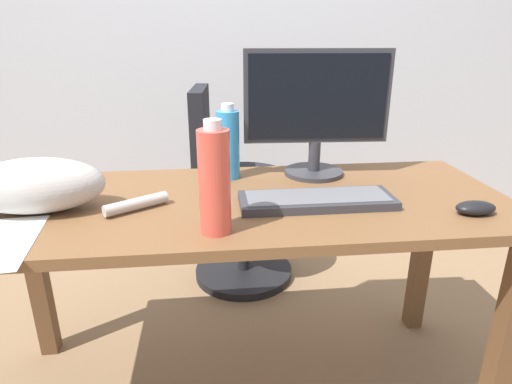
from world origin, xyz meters
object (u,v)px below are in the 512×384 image
(monitor, at_px, (317,109))
(office_chair, at_px, (232,201))
(water_bottle, at_px, (228,144))
(cat, at_px, (26,184))
(spray_bottle, at_px, (214,181))
(keyboard, at_px, (317,200))
(computer_mouse, at_px, (476,208))

(monitor, bearing_deg, office_chair, 115.98)
(monitor, distance_m, water_bottle, 0.31)
(cat, distance_m, spray_bottle, 0.53)
(keyboard, distance_m, spray_bottle, 0.34)
(keyboard, distance_m, computer_mouse, 0.42)
(keyboard, relative_size, water_bottle, 1.77)
(office_chair, bearing_deg, computer_mouse, -56.36)
(computer_mouse, xyz_separation_m, spray_bottle, (-0.70, -0.03, 0.11))
(keyboard, bearing_deg, spray_bottle, -153.09)
(computer_mouse, bearing_deg, office_chair, 123.64)
(office_chair, xyz_separation_m, monitor, (0.26, -0.53, 0.52))
(keyboard, xyz_separation_m, computer_mouse, (0.41, -0.11, 0.00))
(cat, height_order, spray_bottle, spray_bottle)
(office_chair, height_order, monitor, monitor)
(water_bottle, bearing_deg, office_chair, 86.06)
(computer_mouse, relative_size, spray_bottle, 0.40)
(office_chair, xyz_separation_m, spray_bottle, (-0.09, -0.95, 0.42))
(office_chair, relative_size, spray_bottle, 3.36)
(spray_bottle, bearing_deg, computer_mouse, 2.66)
(office_chair, relative_size, water_bottle, 3.77)
(monitor, relative_size, water_bottle, 1.94)
(cat, bearing_deg, office_chair, 52.57)
(computer_mouse, distance_m, water_bottle, 0.76)
(monitor, height_order, spray_bottle, monitor)
(spray_bottle, bearing_deg, office_chair, 84.63)
(monitor, distance_m, keyboard, 0.35)
(keyboard, bearing_deg, cat, 177.71)
(cat, height_order, computer_mouse, cat)
(monitor, height_order, computer_mouse, monitor)
(keyboard, height_order, water_bottle, water_bottle)
(office_chair, bearing_deg, monitor, -64.02)
(office_chair, relative_size, keyboard, 2.13)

